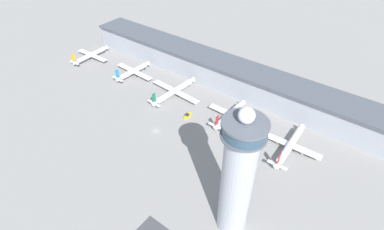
{
  "coord_description": "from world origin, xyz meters",
  "views": [
    {
      "loc": [
        100.42,
        -96.0,
        123.56
      ],
      "look_at": [
        13.17,
        19.35,
        6.72
      ],
      "focal_mm": 28.0,
      "sensor_mm": 36.0,
      "label": 1
    }
  ],
  "objects_px": {
    "control_tower": "(237,178)",
    "airplane_gate_delta": "(230,114)",
    "airplane_gate_echo": "(290,145)",
    "airplane_gate_bravo": "(134,71)",
    "service_truck_catering": "(241,160)",
    "airplane_gate_alpha": "(91,55)",
    "airplane_gate_charlie": "(174,91)",
    "service_truck_fuel": "(188,116)"
  },
  "relations": [
    {
      "from": "control_tower",
      "to": "airplane_gate_delta",
      "type": "xyz_separation_m",
      "value": [
        -39.15,
        63.07,
        -27.97
      ]
    },
    {
      "from": "control_tower",
      "to": "airplane_gate_echo",
      "type": "relative_size",
      "value": 1.68
    },
    {
      "from": "airplane_gate_bravo",
      "to": "airplane_gate_echo",
      "type": "xyz_separation_m",
      "value": [
        129.26,
        -3.4,
        -0.45
      ]
    },
    {
      "from": "airplane_gate_bravo",
      "to": "service_truck_catering",
      "type": "xyz_separation_m",
      "value": [
        111.7,
        -27.38,
        -3.39
      ]
    },
    {
      "from": "airplane_gate_delta",
      "to": "airplane_gate_alpha",
      "type": "bearing_deg",
      "value": -178.89
    },
    {
      "from": "airplane_gate_echo",
      "to": "airplane_gate_charlie",
      "type": "bearing_deg",
      "value": 178.77
    },
    {
      "from": "airplane_gate_charlie",
      "to": "airplane_gate_bravo",
      "type": "bearing_deg",
      "value": 177.93
    },
    {
      "from": "airplane_gate_bravo",
      "to": "airplane_gate_echo",
      "type": "bearing_deg",
      "value": -1.51
    },
    {
      "from": "airplane_gate_alpha",
      "to": "airplane_gate_echo",
      "type": "height_order",
      "value": "airplane_gate_echo"
    },
    {
      "from": "airplane_gate_bravo",
      "to": "airplane_gate_charlie",
      "type": "xyz_separation_m",
      "value": [
        42.55,
        -1.54,
        -0.33
      ]
    },
    {
      "from": "control_tower",
      "to": "service_truck_catering",
      "type": "relative_size",
      "value": 9.86
    },
    {
      "from": "control_tower",
      "to": "airplane_gate_echo",
      "type": "distance_m",
      "value": 65.93
    },
    {
      "from": "airplane_gate_charlie",
      "to": "airplane_gate_alpha",
      "type": "bearing_deg",
      "value": -179.31
    },
    {
      "from": "airplane_gate_alpha",
      "to": "airplane_gate_bravo",
      "type": "distance_m",
      "value": 48.12
    },
    {
      "from": "airplane_gate_alpha",
      "to": "service_truck_catering",
      "type": "height_order",
      "value": "airplane_gate_alpha"
    },
    {
      "from": "airplane_gate_alpha",
      "to": "airplane_gate_charlie",
      "type": "bearing_deg",
      "value": 0.69
    },
    {
      "from": "airplane_gate_delta",
      "to": "service_truck_catering",
      "type": "relative_size",
      "value": 4.92
    },
    {
      "from": "airplane_gate_bravo",
      "to": "airplane_gate_charlie",
      "type": "height_order",
      "value": "airplane_gate_bravo"
    },
    {
      "from": "airplane_gate_bravo",
      "to": "airplane_gate_delta",
      "type": "height_order",
      "value": "airplane_gate_bravo"
    },
    {
      "from": "airplane_gate_charlie",
      "to": "airplane_gate_delta",
      "type": "distance_m",
      "value": 45.03
    },
    {
      "from": "airplane_gate_alpha",
      "to": "service_truck_catering",
      "type": "distance_m",
      "value": 161.68
    },
    {
      "from": "airplane_gate_bravo",
      "to": "control_tower",
      "type": "bearing_deg",
      "value": -26.46
    },
    {
      "from": "airplane_gate_bravo",
      "to": "airplane_gate_echo",
      "type": "distance_m",
      "value": 129.3
    },
    {
      "from": "airplane_gate_alpha",
      "to": "airplane_gate_bravo",
      "type": "bearing_deg",
      "value": 3.13
    },
    {
      "from": "service_truck_fuel",
      "to": "airplane_gate_alpha",
      "type": "bearing_deg",
      "value": 173.95
    },
    {
      "from": "airplane_gate_alpha",
      "to": "airplane_gate_delta",
      "type": "height_order",
      "value": "airplane_gate_delta"
    },
    {
      "from": "airplane_gate_delta",
      "to": "airplane_gate_echo",
      "type": "height_order",
      "value": "airplane_gate_echo"
    },
    {
      "from": "airplane_gate_bravo",
      "to": "service_truck_catering",
      "type": "bearing_deg",
      "value": -13.77
    },
    {
      "from": "airplane_gate_alpha",
      "to": "airplane_gate_delta",
      "type": "relative_size",
      "value": 1.09
    },
    {
      "from": "airplane_gate_charlie",
      "to": "service_truck_fuel",
      "type": "relative_size",
      "value": 6.26
    },
    {
      "from": "control_tower",
      "to": "service_truck_catering",
      "type": "height_order",
      "value": "control_tower"
    },
    {
      "from": "airplane_gate_bravo",
      "to": "service_truck_fuel",
      "type": "bearing_deg",
      "value": -12.73
    },
    {
      "from": "control_tower",
      "to": "service_truck_fuel",
      "type": "height_order",
      "value": "control_tower"
    },
    {
      "from": "service_truck_catering",
      "to": "control_tower",
      "type": "bearing_deg",
      "value": -67.18
    },
    {
      "from": "airplane_gate_alpha",
      "to": "service_truck_fuel",
      "type": "bearing_deg",
      "value": -6.05
    },
    {
      "from": "airplane_gate_alpha",
      "to": "airplane_gate_echo",
      "type": "relative_size",
      "value": 0.91
    },
    {
      "from": "airplane_gate_alpha",
      "to": "service_truck_fuel",
      "type": "distance_m",
      "value": 113.12
    },
    {
      "from": "airplane_gate_alpha",
      "to": "airplane_gate_delta",
      "type": "xyz_separation_m",
      "value": [
        135.6,
        2.63,
        -0.37
      ]
    },
    {
      "from": "control_tower",
      "to": "airplane_gate_alpha",
      "type": "height_order",
      "value": "control_tower"
    },
    {
      "from": "control_tower",
      "to": "airplane_gate_bravo",
      "type": "bearing_deg",
      "value": 153.54
    },
    {
      "from": "airplane_gate_charlie",
      "to": "airplane_gate_echo",
      "type": "xyz_separation_m",
      "value": [
        86.7,
        -1.86,
        -0.11
      ]
    },
    {
      "from": "airplane_gate_alpha",
      "to": "airplane_gate_charlie",
      "type": "relative_size",
      "value": 0.86
    }
  ]
}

